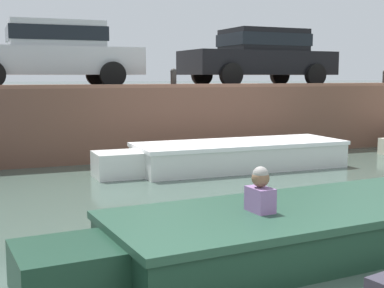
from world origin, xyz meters
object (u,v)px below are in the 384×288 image
car_centre_black (260,55)px  mooring_bollard_mid (173,77)px  car_left_inner_silver (52,51)px  boat_moored_central_white (230,156)px  motorboat_passing (295,230)px

car_centre_black → mooring_bollard_mid: 3.29m
mooring_bollard_mid → car_left_inner_silver: bearing=155.1°
boat_moored_central_white → car_centre_black: (2.42, 3.15, 2.24)m
motorboat_passing → car_centre_black: size_ratio=1.34×
boat_moored_central_white → car_centre_black: size_ratio=1.25×
car_left_inner_silver → mooring_bollard_mid: size_ratio=9.61×
car_left_inner_silver → mooring_bollard_mid: (2.63, -1.22, -0.61)m
motorboat_passing → car_centre_black: 9.52m
motorboat_passing → mooring_bollard_mid: size_ratio=12.80×
motorboat_passing → boat_moored_central_white: bearing=71.6°
motorboat_passing → car_left_inner_silver: size_ratio=1.33×
boat_moored_central_white → car_centre_black: 4.56m
boat_moored_central_white → motorboat_passing: bearing=-108.4°
boat_moored_central_white → car_left_inner_silver: bearing=135.4°
motorboat_passing → mooring_bollard_mid: (1.14, 7.05, 1.66)m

